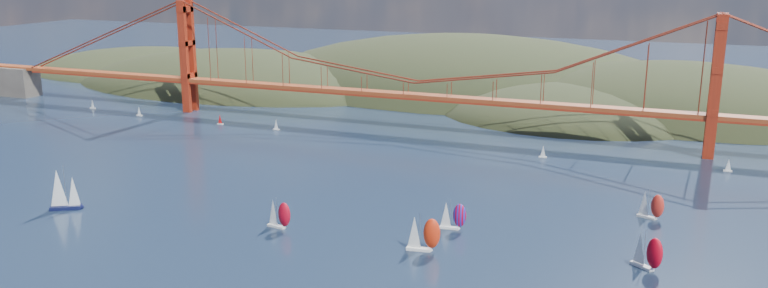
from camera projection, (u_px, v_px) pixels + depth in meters
headlands at (553, 122)px, 408.71m from camera, size 725.00×225.00×96.00m
bridge at (413, 59)px, 326.10m from camera, size 552.00×12.00×55.00m
sloop_navy at (63, 190)px, 228.02m from camera, size 9.69×8.22×14.17m
racer_0 at (278, 214)px, 212.85m from camera, size 8.07×4.07×9.07m
racer_1 at (423, 233)px, 196.09m from camera, size 9.20×4.39×10.38m
racer_2 at (647, 251)px, 184.74m from camera, size 8.65×7.53×10.08m
racer_3 at (650, 205)px, 220.51m from camera, size 7.97×5.11×8.91m
racer_rwb at (452, 215)px, 212.00m from camera, size 7.72×3.47×8.75m
distant_boat_0 at (92, 104)px, 381.44m from camera, size 3.00×2.00×4.70m
distant_boat_1 at (139, 111)px, 363.95m from camera, size 3.00×2.00×4.70m
distant_boat_2 at (220, 119)px, 345.37m from camera, size 3.00×2.00×4.70m
distant_boat_3 at (276, 125)px, 334.40m from camera, size 3.00×2.00×4.70m
distant_boat_4 at (728, 165)px, 269.42m from camera, size 3.00×2.00×4.70m
distant_boat_8 at (543, 152)px, 288.16m from camera, size 3.00×2.00×4.70m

